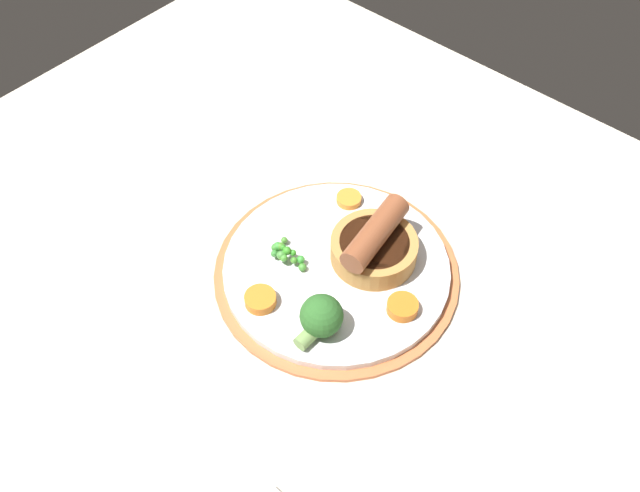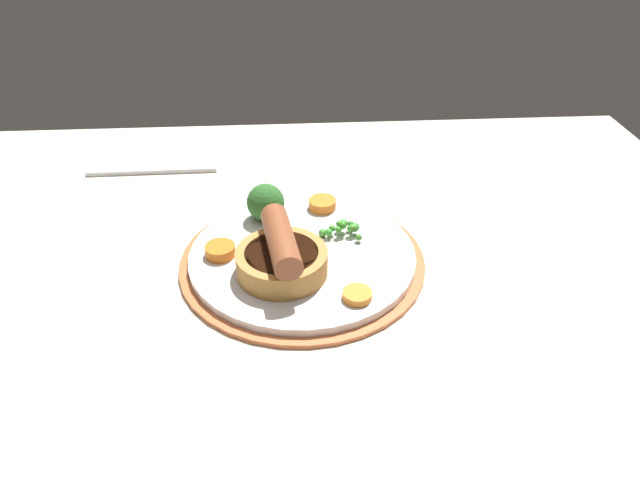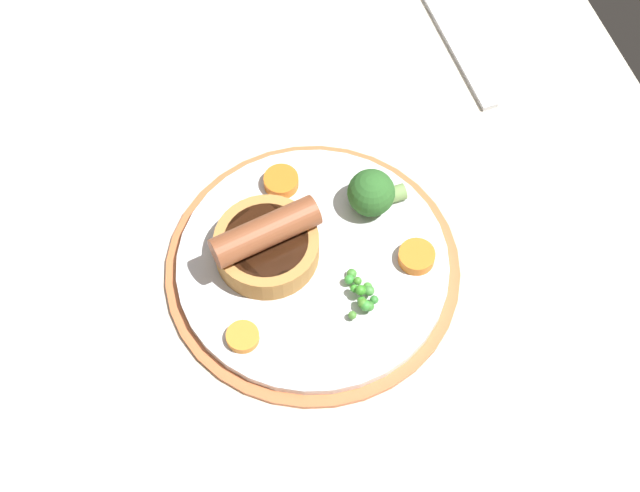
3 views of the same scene
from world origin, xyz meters
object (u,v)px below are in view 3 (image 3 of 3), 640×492
broccoli_floret_near (372,193)px  carrot_slice_0 (281,181)px  carrot_slice_2 (417,257)px  carrot_slice_1 (243,337)px  fork (454,41)px  dinner_plate (313,267)px  sausage_pudding (266,243)px  pea_pile (362,294)px

broccoli_floret_near → carrot_slice_0: bearing=-33.5°
broccoli_floret_near → carrot_slice_0: (4.85, 7.20, -1.53)cm
broccoli_floret_near → carrot_slice_2: 7.14cm
carrot_slice_1 → fork: 39.70cm
dinner_plate → carrot_slice_0: 8.94cm
carrot_slice_0 → dinner_plate: bearing=-179.6°
carrot_slice_1 → carrot_slice_2: (2.26, -17.03, 0.19)cm
sausage_pudding → fork: (18.01, -26.02, -3.13)cm
sausage_pudding → carrot_slice_1: sausage_pudding is taller
dinner_plate → pea_pile: 5.93cm
dinner_plate → fork: bearing=-48.0°
carrot_slice_1 → carrot_slice_0: bearing=-30.2°
carrot_slice_2 → fork: carrot_slice_2 is taller
carrot_slice_1 → pea_pile: bearing=-88.9°
pea_pile → fork: 31.84cm
broccoli_floret_near → fork: bearing=-132.8°
pea_pile → broccoli_floret_near: (8.80, -4.23, 1.12)cm
fork → carrot_slice_2: bearing=148.8°
pea_pile → carrot_slice_0: (13.65, 2.97, -0.41)cm
pea_pile → carrot_slice_0: 13.97cm
pea_pile → broccoli_floret_near: size_ratio=0.86×
broccoli_floret_near → carrot_slice_2: broccoli_floret_near is taller
broccoli_floret_near → carrot_slice_1: (-9.01, 15.28, -1.72)cm
broccoli_floret_near → carrot_slice_1: broccoli_floret_near is taller
sausage_pudding → pea_pile: 9.63cm
dinner_plate → carrot_slice_2: size_ratio=8.09×
pea_pile → broccoli_floret_near: bearing=-25.7°
sausage_pudding → broccoli_floret_near: (1.76, -10.72, 0.09)cm
sausage_pudding → fork: bearing=26.2°
sausage_pudding → broccoli_floret_near: 10.86cm
pea_pile → fork: pea_pile is taller
fork → carrot_slice_1: bearing=128.9°
carrot_slice_2 → pea_pile: bearing=108.9°
carrot_slice_0 → carrot_slice_2: same height
pea_pile → carrot_slice_0: size_ratio=1.46×
dinner_plate → carrot_slice_0: bearing=0.4°
sausage_pudding → carrot_slice_2: size_ratio=3.06×
dinner_plate → fork: 30.22cm
carrot_slice_2 → fork: (23.00, -13.55, -1.69)cm
sausage_pudding → carrot_slice_2: sausage_pudding is taller
sausage_pudding → carrot_slice_0: sausage_pudding is taller
dinner_plate → fork: dinner_plate is taller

